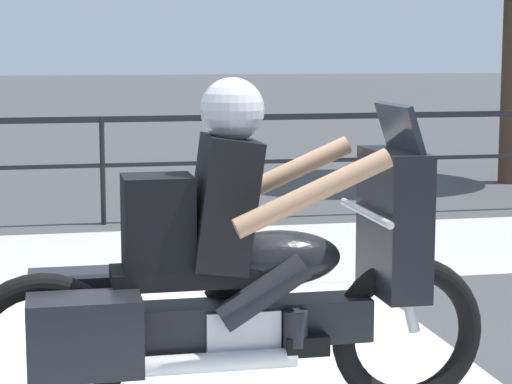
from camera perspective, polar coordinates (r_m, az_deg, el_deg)
name	(u,v)px	position (r m, az deg, el deg)	size (l,w,h in m)	color
sidewalk_band	(115,258)	(8.34, -8.06, -3.77)	(44.00, 2.40, 0.01)	#B7B2A8
fence_railing	(102,139)	(9.86, -8.80, 2.99)	(36.00, 0.05, 1.07)	black
motorcycle	(232,275)	(4.57, -1.40, -4.78)	(2.46, 0.76, 1.60)	black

